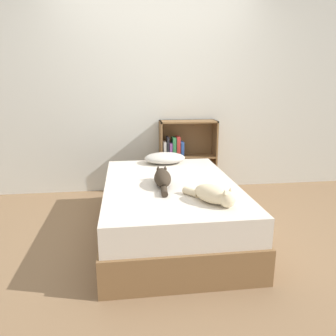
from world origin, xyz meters
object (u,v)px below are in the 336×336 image
bed (170,209)px  cat_light (214,195)px  cat_dark (162,178)px  bookshelf (185,154)px  pillow (165,158)px

bed → cat_light: size_ratio=4.28×
cat_dark → cat_light: bearing=-142.7°
bed → cat_dark: size_ratio=3.52×
cat_light → bookshelf: 1.82m
pillow → cat_dark: cat_dark is taller
cat_light → cat_dark: size_ratio=0.82×
bed → bookshelf: (0.36, 1.26, 0.23)m
pillow → bookshelf: size_ratio=0.49×
cat_light → pillow: bearing=153.6°
pillow → cat_dark: (-0.12, -0.80, 0.01)m
pillow → bookshelf: bearing=58.5°
bed → pillow: 0.80m
cat_dark → bookshelf: size_ratio=0.57×
bed → cat_dark: bearing=-139.6°
pillow → cat_light: cat_light is taller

